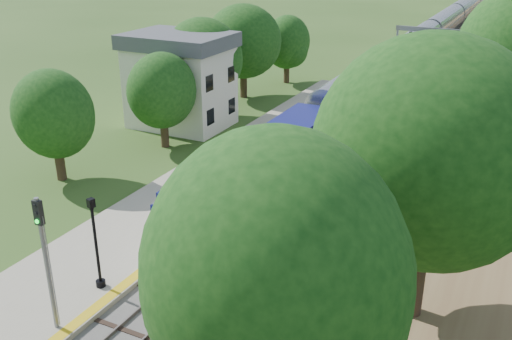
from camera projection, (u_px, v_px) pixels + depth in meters
The scene contains 11 objects.
trackbed at pixel (432, 74), 68.54m from camera, with size 9.50×170.00×0.28m.
platform at pixel (177, 205), 35.13m from camera, with size 6.40×68.00×0.38m, color #9D957E.
yellow_stripe at pixel (217, 211), 33.87m from camera, with size 0.55×68.00×0.01m, color gold.
embankment at pixel (510, 65), 64.36m from camera, with size 10.64×170.00×11.70m.
station_building at pixel (180, 79), 48.83m from camera, with size 8.60×6.60×8.00m.
signal_gantry at pixel (433, 41), 62.39m from camera, with size 8.40×0.38×6.20m.
trees_behind_platform at pixel (139, 106), 39.78m from camera, with size 7.82×53.32×7.21m.
train at pixel (443, 34), 82.67m from camera, with size 2.96×138.97×4.35m.
lamppost_far at pixel (97, 248), 25.90m from camera, with size 0.45×0.45×4.52m.
signal_platform at pixel (45, 251), 22.51m from camera, with size 0.35×0.28×5.98m.
signal_farside at pixel (388, 148), 33.70m from camera, with size 0.34×0.27×6.17m.
Camera 1 is at (13.34, -10.09, 15.63)m, focal length 40.00 mm.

